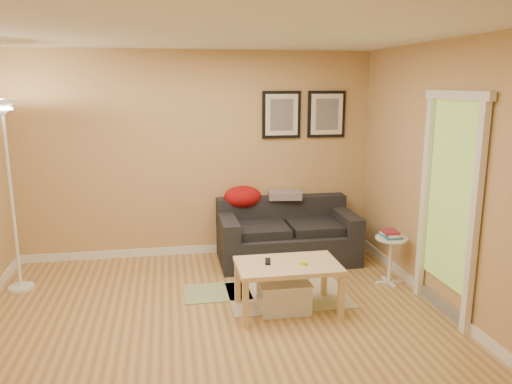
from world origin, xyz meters
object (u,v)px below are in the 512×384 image
side_table (390,261)px  floor_lamp (12,202)px  sofa (287,232)px  book_stack (391,234)px  storage_bin (284,296)px  coffee_table (288,287)px

side_table → floor_lamp: (-4.02, 0.55, 0.70)m
sofa → floor_lamp: (-3.07, -0.37, 0.60)m
book_stack → side_table: bearing=-93.7°
side_table → floor_lamp: floor_lamp is taller
sofa → storage_bin: size_ratio=3.39×
side_table → book_stack: bearing=89.4°
coffee_table → storage_bin: (-0.03, 0.02, -0.09)m
side_table → book_stack: book_stack is taller
coffee_table → storage_bin: bearing=147.0°
sofa → side_table: size_ratio=3.19×
storage_bin → side_table: side_table is taller
storage_bin → side_table: size_ratio=0.94×
book_stack → storage_bin: bearing=-163.0°
coffee_table → book_stack: bearing=17.3°
side_table → floor_lamp: bearing=172.2°
book_stack → floor_lamp: (-4.02, 0.53, 0.40)m
storage_bin → floor_lamp: size_ratio=0.24×
floor_lamp → storage_bin: bearing=-20.6°
sofa → storage_bin: sofa is taller
storage_bin → book_stack: bearing=20.1°
sofa → coffee_table: bearing=-103.4°
sofa → book_stack: 1.33m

